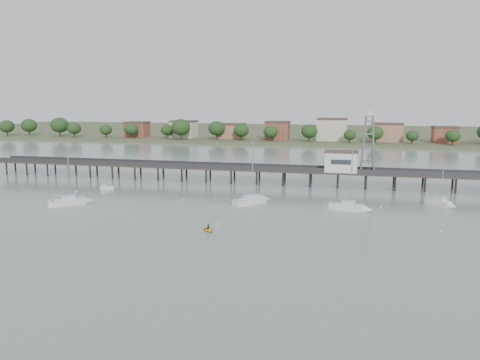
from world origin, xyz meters
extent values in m
plane|color=slate|center=(0.00, 0.00, 0.00)|extent=(500.00, 500.00, 0.00)
cube|color=#2D2823|center=(0.00, 60.00, 3.75)|extent=(150.00, 5.00, 0.50)
cube|color=#333335|center=(0.00, 57.60, 4.55)|extent=(150.00, 0.12, 1.10)
cube|color=#333335|center=(0.00, 62.40, 4.55)|extent=(150.00, 0.12, 1.10)
cylinder|color=black|center=(-73.00, 58.10, 1.80)|extent=(0.50, 0.50, 4.40)
cylinder|color=black|center=(-73.00, 61.90, 1.80)|extent=(0.50, 0.50, 4.40)
cylinder|color=black|center=(0.00, 58.10, 1.80)|extent=(0.50, 0.50, 4.40)
cylinder|color=black|center=(0.00, 61.90, 1.80)|extent=(0.50, 0.50, 4.40)
cube|color=silver|center=(25.00, 60.00, 6.50)|extent=(8.00, 5.00, 5.00)
cube|color=#4C3833|center=(25.00, 60.00, 9.15)|extent=(8.40, 5.40, 0.30)
cube|color=slate|center=(31.50, 60.00, 18.15)|extent=(1.80, 1.80, 0.30)
cube|color=silver|center=(31.50, 60.00, 18.90)|extent=(0.90, 0.90, 1.20)
cube|color=silver|center=(-31.05, 25.56, 0.48)|extent=(6.57, 6.11, 1.65)
cone|color=silver|center=(-27.96, 28.17, 0.48)|extent=(3.69, 3.67, 2.52)
cube|color=silver|center=(-31.05, 25.56, 1.65)|extent=(3.50, 3.40, 0.75)
cylinder|color=#A5A8AA|center=(-30.71, 25.85, 7.37)|extent=(0.18, 0.18, 12.15)
cylinder|color=#A5A8AA|center=(-31.87, 24.86, 2.20)|extent=(2.96, 2.53, 0.12)
cube|color=silver|center=(45.91, 42.89, 0.48)|extent=(4.82, 4.78, 1.65)
cone|color=silver|center=(48.09, 40.75, 0.47)|extent=(2.79, 2.79, 1.90)
cube|color=silver|center=(45.91, 42.89, 1.65)|extent=(2.62, 2.61, 0.75)
cylinder|color=#A5A8AA|center=(46.15, 42.65, 5.89)|extent=(0.18, 0.18, 9.17)
cylinder|color=#A5A8AA|center=(45.33, 43.46, 2.20)|extent=(2.12, 2.09, 0.12)
cube|color=silver|center=(27.13, 34.26, 0.48)|extent=(6.27, 3.23, 1.65)
cone|color=silver|center=(30.82, 33.67, 0.48)|extent=(2.83, 2.69, 2.33)
cube|color=silver|center=(27.13, 34.26, 1.65)|extent=(2.92, 2.25, 0.75)
cylinder|color=#A5A8AA|center=(27.54, 34.19, 6.91)|extent=(0.18, 0.18, 11.21)
cylinder|color=#A5A8AA|center=(26.14, 34.41, 2.20)|extent=(3.46, 0.67, 0.12)
cube|color=silver|center=(6.65, 35.47, 0.48)|extent=(6.19, 6.69, 1.65)
cone|color=silver|center=(9.29, 38.63, 0.48)|extent=(3.72, 3.75, 2.56)
cube|color=silver|center=(6.65, 35.47, 1.65)|extent=(3.45, 3.56, 0.75)
cylinder|color=#A5A8AA|center=(6.95, 35.82, 7.47)|extent=(0.18, 0.18, 12.35)
cylinder|color=#A5A8AA|center=(5.95, 34.63, 2.20)|extent=(2.55, 3.02, 0.12)
cube|color=silver|center=(-31.83, 43.46, 0.32)|extent=(3.56, 2.38, 0.91)
cube|color=silver|center=(-32.51, 43.22, 0.87)|extent=(1.40, 1.40, 0.55)
imported|color=yellow|center=(3.81, 13.42, 0.00)|extent=(1.94, 1.73, 2.83)
imported|color=black|center=(3.81, 13.42, 0.00)|extent=(0.82, 1.21, 0.27)
ellipsoid|color=beige|center=(42.63, 21.99, 0.08)|extent=(0.56, 0.56, 0.39)
ellipsoid|color=beige|center=(-8.86, 35.82, 0.08)|extent=(0.56, 0.56, 0.39)
ellipsoid|color=beige|center=(-37.54, 38.64, 0.08)|extent=(0.56, 0.56, 0.39)
ellipsoid|color=beige|center=(33.81, 38.92, 0.08)|extent=(0.56, 0.56, 0.39)
ellipsoid|color=beige|center=(4.20, 17.75, 0.08)|extent=(0.56, 0.56, 0.39)
cube|color=#475133|center=(0.00, 245.00, 0.50)|extent=(500.00, 170.00, 1.40)
cube|color=brown|center=(-90.00, 183.00, 5.70)|extent=(13.00, 10.50, 9.00)
cube|color=brown|center=(-62.00, 183.00, 5.70)|extent=(13.00, 10.50, 9.00)
cube|color=brown|center=(-35.00, 183.00, 5.70)|extent=(13.00, 10.50, 9.00)
cube|color=brown|center=(-10.00, 183.00, 5.70)|extent=(13.00, 10.50, 9.00)
cube|color=brown|center=(18.00, 183.00, 5.70)|extent=(13.00, 10.50, 9.00)
cube|color=brown|center=(45.00, 183.00, 5.70)|extent=(13.00, 10.50, 9.00)
cube|color=brown|center=(72.00, 183.00, 5.70)|extent=(13.00, 10.50, 9.00)
ellipsoid|color=#1B3716|center=(-120.00, 171.00, 6.00)|extent=(8.00, 8.00, 6.80)
ellipsoid|color=#1B3716|center=(0.00, 171.00, 6.00)|extent=(8.00, 8.00, 6.80)
camera|label=1|loc=(26.80, -60.89, 22.48)|focal=35.00mm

